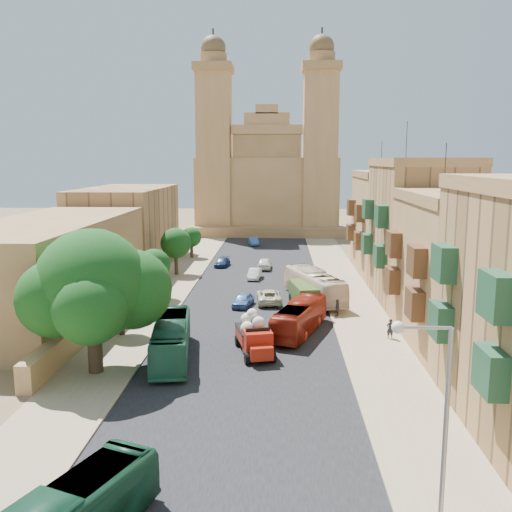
# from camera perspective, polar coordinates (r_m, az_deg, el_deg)

# --- Properties ---
(ground) EXTENTS (260.00, 260.00, 0.00)m
(ground) POSITION_cam_1_polar(r_m,az_deg,el_deg) (33.77, -1.89, -14.17)
(ground) COLOR brown
(road_surface) EXTENTS (14.00, 140.00, 0.01)m
(road_surface) POSITION_cam_1_polar(r_m,az_deg,el_deg) (62.36, 0.15, -3.01)
(road_surface) COLOR black
(road_surface) RESTS_ON ground
(sidewalk_east) EXTENTS (5.00, 140.00, 0.01)m
(sidewalk_east) POSITION_cam_1_polar(r_m,az_deg,el_deg) (62.73, 8.87, -3.05)
(sidewalk_east) COLOR #978163
(sidewalk_east) RESTS_ON ground
(sidewalk_west) EXTENTS (5.00, 140.00, 0.01)m
(sidewalk_west) POSITION_cam_1_polar(r_m,az_deg,el_deg) (63.44, -8.46, -2.90)
(sidewalk_west) COLOR #978163
(sidewalk_west) RESTS_ON ground
(kerb_east) EXTENTS (0.25, 140.00, 0.12)m
(kerb_east) POSITION_cam_1_polar(r_m,az_deg,el_deg) (62.48, 6.59, -3.00)
(kerb_east) COLOR #978163
(kerb_east) RESTS_ON ground
(kerb_west) EXTENTS (0.25, 140.00, 0.12)m
(kerb_west) POSITION_cam_1_polar(r_m,az_deg,el_deg) (63.01, -6.23, -2.88)
(kerb_west) COLOR #978163
(kerb_west) RESTS_ON ground
(townhouse_b) EXTENTS (9.00, 14.00, 14.90)m
(townhouse_b) POSITION_cam_1_polar(r_m,az_deg,el_deg) (44.68, 20.04, -1.25)
(townhouse_b) COLOR #A17849
(townhouse_b) RESTS_ON ground
(townhouse_c) EXTENTS (9.00, 14.00, 17.40)m
(townhouse_c) POSITION_cam_1_polar(r_m,az_deg,el_deg) (57.84, 15.97, 2.57)
(townhouse_c) COLOR #AC7F4E
(townhouse_c) RESTS_ON ground
(townhouse_d) EXTENTS (9.00, 14.00, 15.90)m
(townhouse_d) POSITION_cam_1_polar(r_m,az_deg,el_deg) (71.51, 13.34, 3.35)
(townhouse_d) COLOR #A17849
(townhouse_d) RESTS_ON ground
(west_wall) EXTENTS (1.00, 40.00, 1.80)m
(west_wall) POSITION_cam_1_polar(r_m,az_deg,el_deg) (54.45, -13.57, -4.18)
(west_wall) COLOR #A17849
(west_wall) RESTS_ON ground
(west_building_low) EXTENTS (10.00, 28.00, 8.40)m
(west_building_low) POSITION_cam_1_polar(r_m,az_deg,el_deg) (53.72, -19.94, -1.08)
(west_building_low) COLOR olive
(west_building_low) RESTS_ON ground
(west_building_mid) EXTENTS (10.00, 22.00, 10.00)m
(west_building_mid) POSITION_cam_1_polar(r_m,az_deg,el_deg) (78.02, -12.78, 3.02)
(west_building_mid) COLOR #AC7F4E
(west_building_mid) RESTS_ON ground
(church) EXTENTS (28.00, 22.50, 36.30)m
(church) POSITION_cam_1_polar(r_m,az_deg,el_deg) (109.53, 1.16, 7.44)
(church) COLOR #A17849
(church) RESTS_ON ground
(ficus_tree) EXTENTS (9.39, 8.64, 9.39)m
(ficus_tree) POSITION_cam_1_polar(r_m,az_deg,el_deg) (37.63, -15.95, -3.14)
(ficus_tree) COLOR #38291C
(ficus_tree) RESTS_ON ground
(street_tree_a) EXTENTS (2.91, 2.91, 4.47)m
(street_tree_a) POSITION_cam_1_polar(r_m,az_deg,el_deg) (45.81, -13.38, -4.08)
(street_tree_a) COLOR #38291C
(street_tree_a) RESTS_ON ground
(street_tree_b) EXTENTS (3.24, 3.24, 4.98)m
(street_tree_b) POSITION_cam_1_polar(r_m,az_deg,el_deg) (57.12, -10.16, -0.92)
(street_tree_b) COLOR #38291C
(street_tree_b) RESTS_ON ground
(street_tree_c) EXTENTS (3.67, 3.67, 5.64)m
(street_tree_c) POSITION_cam_1_polar(r_m,az_deg,el_deg) (68.66, -8.02, 1.27)
(street_tree_c) COLOR #38291C
(street_tree_c) RESTS_ON ground
(street_tree_d) EXTENTS (2.82, 2.82, 4.33)m
(street_tree_d) POSITION_cam_1_polar(r_m,az_deg,el_deg) (80.50, -6.48, 1.88)
(street_tree_d) COLOR #38291C
(street_tree_d) RESTS_ON ground
(streetlamp) EXTENTS (2.11, 0.44, 8.22)m
(streetlamp) POSITION_cam_1_polar(r_m,az_deg,el_deg) (21.29, 17.28, -14.11)
(streetlamp) COLOR gray
(streetlamp) RESTS_ON ground
(red_truck) EXTENTS (3.17, 5.58, 3.09)m
(red_truck) POSITION_cam_1_polar(r_m,az_deg,el_deg) (40.67, -0.15, -7.94)
(red_truck) COLOR #9A1A0B
(red_truck) RESTS_ON ground
(olive_pickup) EXTENTS (3.14, 5.48, 2.13)m
(olive_pickup) POSITION_cam_1_polar(r_m,az_deg,el_deg) (53.81, 4.99, -3.95)
(olive_pickup) COLOR #38531F
(olive_pickup) RESTS_ON ground
(bus_green_north) EXTENTS (3.66, 10.23, 2.79)m
(bus_green_north) POSITION_cam_1_polar(r_m,az_deg,el_deg) (40.06, -8.47, -8.27)
(bus_green_north) COLOR #256748
(bus_green_north) RESTS_ON ground
(bus_red_east) EXTENTS (4.88, 9.35, 2.55)m
(bus_red_east) POSITION_cam_1_polar(r_m,az_deg,el_deg) (45.48, 4.38, -6.18)
(bus_red_east) COLOR maroon
(bus_red_east) RESTS_ON ground
(bus_cream_east) EXTENTS (5.79, 10.93, 2.98)m
(bus_cream_east) POSITION_cam_1_polar(r_m,az_deg,el_deg) (55.95, 5.86, -2.97)
(bus_cream_east) COLOR beige
(bus_cream_east) RESTS_ON ground
(car_blue_a) EXTENTS (2.22, 3.88, 1.24)m
(car_blue_a) POSITION_cam_1_polar(r_m,az_deg,el_deg) (53.64, -1.29, -4.42)
(car_blue_a) COLOR #466EB3
(car_blue_a) RESTS_ON ground
(car_white_a) EXTENTS (1.64, 3.74, 1.20)m
(car_white_a) POSITION_cam_1_polar(r_m,az_deg,el_deg) (65.88, -0.16, -1.80)
(car_white_a) COLOR silver
(car_white_a) RESTS_ON ground
(car_cream) EXTENTS (2.56, 4.98, 1.34)m
(car_cream) POSITION_cam_1_polar(r_m,az_deg,el_deg) (54.87, 1.29, -4.05)
(car_cream) COLOR beige
(car_cream) RESTS_ON ground
(car_dkblue) EXTENTS (2.01, 3.93, 1.09)m
(car_dkblue) POSITION_cam_1_polar(r_m,az_deg,el_deg) (73.73, -3.39, -0.63)
(car_dkblue) COLOR navy
(car_dkblue) RESTS_ON ground
(car_white_b) EXTENTS (1.77, 4.16, 1.40)m
(car_white_b) POSITION_cam_1_polar(r_m,az_deg,el_deg) (71.93, 0.86, -0.75)
(car_white_b) COLOR white
(car_white_b) RESTS_ON ground
(car_blue_b) EXTENTS (1.97, 3.96, 1.25)m
(car_blue_b) POSITION_cam_1_polar(r_m,az_deg,el_deg) (92.15, -0.24, 1.49)
(car_blue_b) COLOR #3D6AB9
(car_blue_b) RESTS_ON ground
(pedestrian_a) EXTENTS (0.64, 0.48, 1.57)m
(pedestrian_a) POSITION_cam_1_polar(r_m,az_deg,el_deg) (45.38, 13.25, -7.08)
(pedestrian_a) COLOR black
(pedestrian_a) RESTS_ON ground
(pedestrian_c) EXTENTS (0.44, 0.93, 1.55)m
(pedestrian_c) POSITION_cam_1_polar(r_m,az_deg,el_deg) (50.82, 8.14, -5.13)
(pedestrian_c) COLOR #3C3C3F
(pedestrian_c) RESTS_ON ground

